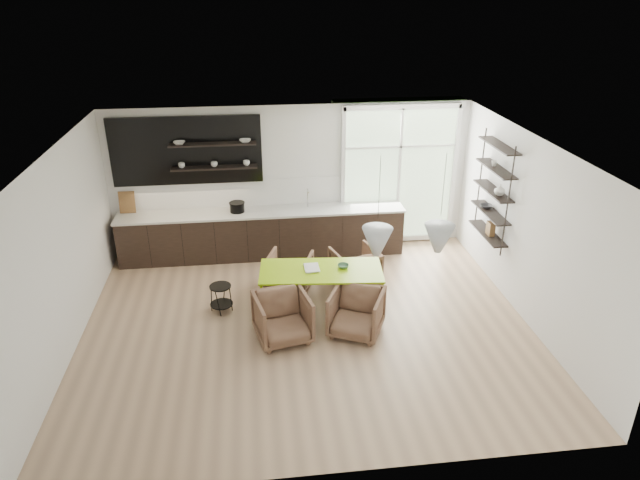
% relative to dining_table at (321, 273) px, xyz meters
% --- Properties ---
extents(room, '(7.02, 6.01, 2.91)m').
position_rel_dining_table_xyz_m(room, '(0.30, 0.60, 0.79)').
color(room, tan).
rests_on(room, ground).
extents(kitchen_run, '(5.54, 0.69, 2.75)m').
position_rel_dining_table_xyz_m(kitchen_run, '(-0.97, 2.19, -0.08)').
color(kitchen_run, black).
rests_on(kitchen_run, ground).
extents(right_shelving, '(0.26, 1.22, 1.90)m').
position_rel_dining_table_xyz_m(right_shelving, '(3.08, 0.68, 0.98)').
color(right_shelving, black).
rests_on(right_shelving, ground).
extents(dining_table, '(2.06, 1.07, 0.72)m').
position_rel_dining_table_xyz_m(dining_table, '(0.00, 0.00, 0.00)').
color(dining_table, '#97CA10').
rests_on(dining_table, ground).
extents(armchair_back_left, '(0.94, 0.95, 0.69)m').
position_rel_dining_table_xyz_m(armchair_back_left, '(-0.48, 0.69, -0.33)').
color(armchair_back_left, brown).
rests_on(armchair_back_left, ground).
extents(armchair_back_right, '(0.93, 0.94, 0.70)m').
position_rel_dining_table_xyz_m(armchair_back_right, '(0.70, 0.74, -0.33)').
color(armchair_back_right, brown).
rests_on(armchair_back_right, ground).
extents(armchair_front_left, '(0.94, 0.96, 0.74)m').
position_rel_dining_table_xyz_m(armchair_front_left, '(-0.68, -0.80, -0.31)').
color(armchair_front_left, brown).
rests_on(armchair_front_left, ground).
extents(armchair_front_right, '(1.03, 1.04, 0.72)m').
position_rel_dining_table_xyz_m(armchair_front_right, '(0.45, -0.77, -0.32)').
color(armchair_front_right, brown).
rests_on(armchair_front_right, ground).
extents(wire_stool, '(0.38, 0.38, 0.48)m').
position_rel_dining_table_xyz_m(wire_stool, '(-1.64, 0.12, -0.37)').
color(wire_stool, black).
rests_on(wire_stool, ground).
extents(table_book, '(0.24, 0.33, 0.03)m').
position_rel_dining_table_xyz_m(table_book, '(-0.27, 0.06, 0.06)').
color(table_book, white).
rests_on(table_book, dining_table).
extents(table_bowl, '(0.24, 0.24, 0.06)m').
position_rel_dining_table_xyz_m(table_bowl, '(0.37, 0.03, 0.08)').
color(table_bowl, '#4D7A58').
rests_on(table_bowl, dining_table).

